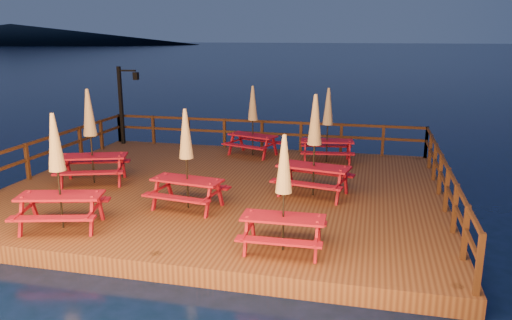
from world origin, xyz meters
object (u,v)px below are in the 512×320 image
object	(u,v)px
lamp_post	(124,98)
picnic_table_0	(314,144)
picnic_table_1	(253,120)
picnic_table_2	(328,124)

from	to	relation	value
lamp_post	picnic_table_0	world-z (taller)	lamp_post
picnic_table_1	picnic_table_2	distance (m)	2.69
picnic_table_0	lamp_post	bearing A→B (deg)	160.14
lamp_post	picnic_table_1	world-z (taller)	lamp_post
picnic_table_0	picnic_table_1	bearing A→B (deg)	134.35
lamp_post	picnic_table_2	distance (m)	8.03
picnic_table_0	picnic_table_2	bearing A→B (deg)	101.15
picnic_table_0	picnic_table_1	xyz separation A→B (m)	(-2.67, 4.06, -0.13)
picnic_table_1	picnic_table_0	bearing A→B (deg)	-37.56
picnic_table_2	picnic_table_0	bearing A→B (deg)	-97.89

